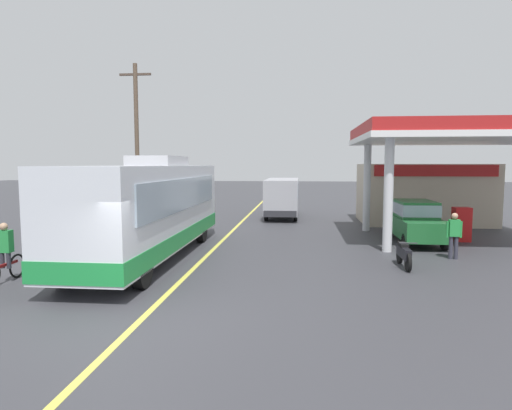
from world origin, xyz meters
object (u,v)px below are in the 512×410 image
cyclist_on_shoulder (5,255)px  pedestrian_by_shop (454,233)px  coach_bus_main (151,210)px  minibus_opposing_lane (282,194)px  pedestrian_near_pump (416,216)px  motorcycle_parked_forecourt (404,254)px  car_at_pump (415,219)px

cyclist_on_shoulder → pedestrian_by_shop: 14.56m
coach_bus_main → minibus_opposing_lane: bearing=71.7°
cyclist_on_shoulder → pedestrian_near_pump: cyclist_on_shoulder is taller
motorcycle_parked_forecourt → pedestrian_near_pump: 7.15m
pedestrian_near_pump → car_at_pump: bearing=-105.2°
car_at_pump → cyclist_on_shoulder: size_ratio=2.31×
minibus_opposing_lane → car_at_pump: bearing=-55.2°
minibus_opposing_lane → motorcycle_parked_forecourt: bearing=-71.3°
motorcycle_parked_forecourt → coach_bus_main: bearing=175.9°
cyclist_on_shoulder → pedestrian_by_shop: bearing=18.0°
motorcycle_parked_forecourt → pedestrian_near_pump: (2.12, 6.81, 0.49)m
pedestrian_by_shop → coach_bus_main: bearing=-175.7°
car_at_pump → pedestrian_near_pump: bearing=74.8°
minibus_opposing_lane → cyclist_on_shoulder: size_ratio=3.37×
coach_bus_main → pedestrian_near_pump: (10.89, 6.18, -0.79)m
coach_bus_main → cyclist_on_shoulder: size_ratio=6.07×
pedestrian_by_shop → car_at_pump: bearing=99.3°
cyclist_on_shoulder → pedestrian_by_shop: size_ratio=1.10×
pedestrian_near_pump → pedestrian_by_shop: 5.36m
minibus_opposing_lane → cyclist_on_shoulder: 17.99m
coach_bus_main → cyclist_on_shoulder: coach_bus_main is taller
coach_bus_main → car_at_pump: 11.09m
cyclist_on_shoulder → motorcycle_parked_forecourt: (11.79, 3.05, -0.34)m
minibus_opposing_lane → motorcycle_parked_forecourt: (4.54, -13.41, -1.03)m
minibus_opposing_lane → pedestrian_near_pump: size_ratio=3.69×
minibus_opposing_lane → pedestrian_by_shop: size_ratio=3.69×
minibus_opposing_lane → motorcycle_parked_forecourt: minibus_opposing_lane is taller
cyclist_on_shoulder → pedestrian_near_pump: 17.05m
pedestrian_by_shop → motorcycle_parked_forecourt: bearing=-144.8°
cyclist_on_shoulder → motorcycle_parked_forecourt: size_ratio=1.01×
coach_bus_main → pedestrian_by_shop: size_ratio=6.65×
coach_bus_main → pedestrian_near_pump: 12.55m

